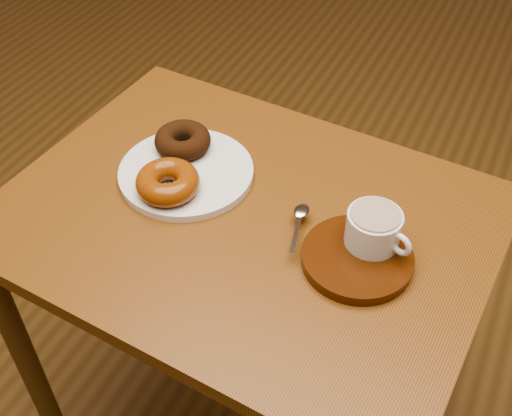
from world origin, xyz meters
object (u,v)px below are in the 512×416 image
at_px(donut_plate, 186,172).
at_px(coffee_cup, 374,228).
at_px(cafe_table, 245,261).
at_px(saucer, 357,258).

distance_m(donut_plate, coffee_cup, 0.34).
distance_m(cafe_table, saucer, 0.23).
height_order(cafe_table, saucer, saucer).
xyz_separation_m(cafe_table, donut_plate, (-0.13, 0.04, 0.12)).
distance_m(saucer, coffee_cup, 0.05).
relative_size(donut_plate, saucer, 1.38).
relative_size(saucer, coffee_cup, 1.57).
distance_m(donut_plate, saucer, 0.33).
xyz_separation_m(donut_plate, saucer, (0.32, -0.06, 0.00)).
height_order(cafe_table, donut_plate, donut_plate).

